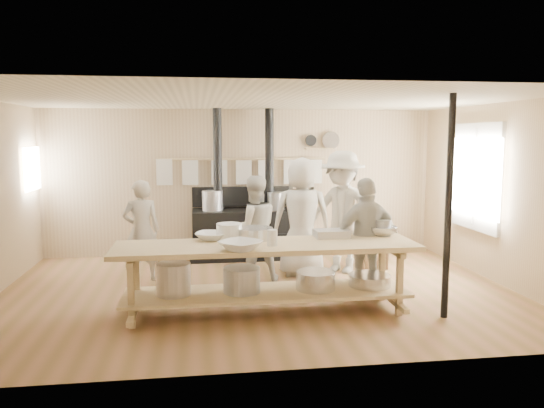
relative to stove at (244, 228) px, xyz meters
name	(u,v)px	position (x,y,z in m)	size (l,w,h in m)	color
ground	(258,291)	(0.01, -2.12, -0.52)	(7.00, 7.00, 0.00)	brown
room_shell	(258,174)	(0.01, -2.12, 1.10)	(7.00, 7.00, 7.00)	tan
window_right	(477,177)	(3.48, -1.52, 0.98)	(0.09, 1.50, 1.65)	beige
left_opening	(32,169)	(-3.44, -0.12, 1.08)	(0.00, 0.90, 0.90)	white
stove	(244,228)	(0.00, 0.00, 0.00)	(1.90, 0.75, 2.60)	black
towel_rail	(243,168)	(0.01, 0.28, 1.04)	(3.00, 0.04, 0.47)	tan
back_wall_shelf	(322,143)	(1.47, 0.32, 1.48)	(0.63, 0.14, 0.32)	tan
prep_table	(266,271)	(0.00, -3.02, 0.00)	(3.60, 0.90, 0.85)	tan
support_post	(448,208)	(2.06, -3.47, 0.78)	(0.08, 0.08, 2.60)	black
cook_far_left	(141,231)	(-1.62, -1.31, 0.23)	(0.55, 0.36, 1.50)	#BCB6A6
cook_left	(254,229)	(0.01, -1.58, 0.26)	(0.76, 0.59, 1.56)	#BCB6A6
cook_center	(302,217)	(0.76, -1.35, 0.39)	(0.89, 0.58, 1.81)	#BCB6A6
cook_right	(367,239)	(1.37, -2.61, 0.28)	(0.93, 0.39, 1.59)	#BCB6A6
cook_by_window	(342,212)	(1.43, -1.22, 0.43)	(1.23, 0.71, 1.90)	#BCB6A6
chair	(376,253)	(2.08, -0.98, -0.29)	(0.45, 0.45, 0.79)	#523A20
bowl_white_a	(212,236)	(-0.63, -2.69, 0.38)	(0.39, 0.39, 0.10)	white
bowl_steel_a	(259,234)	(-0.04, -2.69, 0.38)	(0.34, 0.34, 0.11)	silver
bowl_white_b	(240,246)	(-0.33, -3.35, 0.38)	(0.45, 0.45, 0.11)	white
bowl_steel_b	(382,231)	(1.56, -2.69, 0.39)	(0.38, 0.38, 0.12)	silver
roasting_pan	(331,234)	(0.87, -2.73, 0.38)	(0.43, 0.29, 0.10)	#B2B2B7
mixing_bowl_large	(255,233)	(-0.10, -2.71, 0.40)	(0.45, 0.45, 0.14)	silver
bucket_galv	(382,227)	(1.56, -2.69, 0.43)	(0.22, 0.22, 0.20)	gray
deep_bowl_enamel	(229,231)	(-0.42, -2.69, 0.43)	(0.32, 0.32, 0.20)	white
pitcher	(272,238)	(0.06, -3.15, 0.42)	(0.12, 0.12, 0.19)	white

